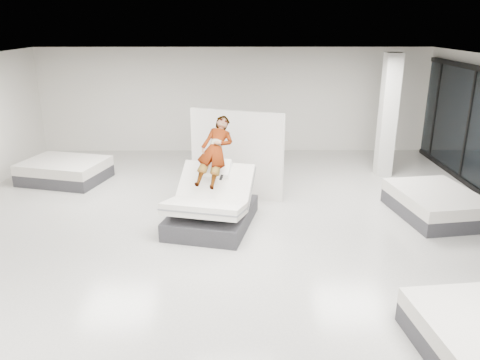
% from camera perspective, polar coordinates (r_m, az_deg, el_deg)
% --- Properties ---
extents(room, '(14.00, 14.04, 3.20)m').
position_cam_1_polar(room, '(7.85, -0.80, 1.40)').
color(room, '#BBB8B1').
rests_on(room, ground).
extents(hero_bed, '(1.94, 2.30, 1.26)m').
position_cam_1_polar(hero_bed, '(9.43, -3.48, -3.39)').
color(hero_bed, '#333237').
rests_on(hero_bed, floor).
extents(person, '(0.91, 1.56, 1.35)m').
position_cam_1_polar(person, '(9.44, -3.03, 2.12)').
color(person, slate).
rests_on(person, hero_bed).
extents(remote, '(0.08, 0.15, 0.08)m').
position_cam_1_polar(remote, '(9.12, -2.29, 0.32)').
color(remote, black).
rests_on(remote, person).
extents(divider_panel, '(2.13, 0.89, 2.04)m').
position_cam_1_polar(divider_panel, '(10.82, -0.44, 3.14)').
color(divider_panel, silver).
rests_on(divider_panel, floor).
extents(flat_bed_right_far, '(1.78, 2.20, 0.55)m').
position_cam_1_polar(flat_bed_right_far, '(10.75, 22.75, -2.69)').
color(flat_bed_right_far, '#333237').
rests_on(flat_bed_right_far, floor).
extents(flat_bed_left_far, '(2.31, 1.95, 0.55)m').
position_cam_1_polar(flat_bed_left_far, '(12.89, -20.58, 1.06)').
color(flat_bed_left_far, '#333237').
rests_on(flat_bed_left_far, floor).
extents(column, '(0.40, 0.40, 3.20)m').
position_cam_1_polar(column, '(12.84, 17.58, 7.45)').
color(column, beige).
rests_on(column, floor).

